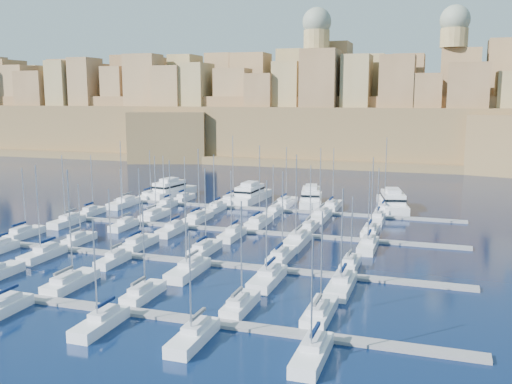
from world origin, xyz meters
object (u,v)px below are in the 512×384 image
(motor_yacht_a, at_px, (171,190))
(motor_yacht_c, at_px, (311,198))
(motor_yacht_b, at_px, (251,194))
(sailboat_2, at_px, (70,282))
(sailboat_4, at_px, (240,304))
(motor_yacht_d, at_px, (392,202))

(motor_yacht_a, bearing_deg, motor_yacht_c, 0.15)
(motor_yacht_b, xyz_separation_m, motor_yacht_c, (15.58, -0.10, -0.00))
(sailboat_2, relative_size, motor_yacht_b, 0.97)
(motor_yacht_a, distance_m, motor_yacht_c, 37.74)
(sailboat_4, bearing_deg, sailboat_2, 178.43)
(motor_yacht_a, bearing_deg, sailboat_2, -74.26)
(motor_yacht_a, xyz_separation_m, motor_yacht_b, (22.17, 0.20, 0.00))
(motor_yacht_a, relative_size, motor_yacht_d, 0.91)
(motor_yacht_c, height_order, motor_yacht_d, same)
(sailboat_2, height_order, motor_yacht_b, sailboat_2)
(motor_yacht_c, bearing_deg, motor_yacht_a, -179.85)
(motor_yacht_d, bearing_deg, motor_yacht_a, -179.20)
(sailboat_2, bearing_deg, motor_yacht_c, 75.46)
(motor_yacht_b, height_order, motor_yacht_d, same)
(motor_yacht_c, bearing_deg, motor_yacht_b, 179.63)
(motor_yacht_a, height_order, motor_yacht_c, same)
(motor_yacht_c, bearing_deg, sailboat_4, -84.26)
(sailboat_2, relative_size, motor_yacht_d, 0.88)
(sailboat_2, xyz_separation_m, motor_yacht_c, (18.10, 69.77, 0.95))
(sailboat_4, relative_size, motor_yacht_c, 0.80)
(sailboat_2, distance_m, motor_yacht_d, 79.77)
(motor_yacht_b, bearing_deg, sailboat_2, -92.07)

